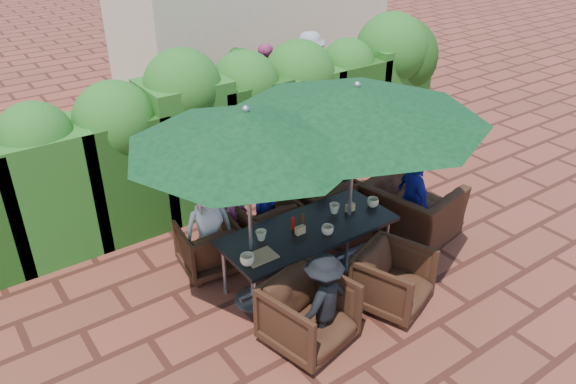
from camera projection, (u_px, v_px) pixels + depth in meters
ground at (310, 267)px, 7.26m from camera, size 80.00×80.00×0.00m
dining_table at (309, 234)px, 6.73m from camera, size 2.16×0.90×0.75m
umbrella_left at (246, 129)px, 5.61m from camera, size 2.54×2.54×2.46m
umbrella_right at (356, 103)px, 6.25m from camera, size 3.02×3.02×2.46m
chair_far_left at (209, 244)px, 7.08m from camera, size 0.79×0.75×0.73m
chair_far_mid at (265, 221)px, 7.47m from camera, size 0.81×0.76×0.81m
chair_far_right at (319, 199)px, 7.93m from camera, size 0.85×0.79×0.87m
chair_near_left at (309, 312)px, 5.89m from camera, size 0.97×0.93×0.85m
chair_near_right at (394, 277)px, 6.45m from camera, size 0.97×0.95×0.79m
chair_end_right at (412, 201)px, 7.73m from camera, size 0.97×1.29×1.02m
adult_far_left at (209, 227)px, 6.96m from camera, size 0.68×0.50×1.24m
adult_far_mid at (266, 205)px, 7.43m from camera, size 0.51×0.45×1.24m
adult_far_right at (324, 186)px, 7.85m from camera, size 0.62×0.40×1.26m
adult_near_left at (323, 301)px, 5.82m from camera, size 0.77×0.46×1.13m
adult_end_right at (413, 199)px, 7.54m from camera, size 0.58×0.82×1.26m
child_left at (236, 223)px, 7.37m from camera, size 0.34×0.28×0.89m
child_right at (284, 203)px, 7.91m from camera, size 0.29×0.24×0.79m
pedestrian_a at (241, 93)px, 10.58m from camera, size 1.65×0.68×1.73m
pedestrian_b at (264, 85)px, 11.17m from camera, size 0.81×0.53×1.61m
pedestrian_c at (309, 76)px, 11.41m from camera, size 1.25×0.92×1.78m
cup_a at (247, 260)px, 6.03m from camera, size 0.16×0.16×0.13m
cup_b at (261, 235)px, 6.45m from camera, size 0.13×0.13×0.12m
cup_c at (328, 230)px, 6.55m from camera, size 0.15×0.15×0.12m
cup_d at (334, 208)px, 6.98m from camera, size 0.13×0.13×0.12m
cup_e at (373, 202)px, 7.11m from camera, size 0.15×0.15×0.12m
ketchup_bottle at (293, 224)px, 6.62m from camera, size 0.04×0.04×0.17m
sauce_bottle at (303, 220)px, 6.69m from camera, size 0.04×0.04×0.17m
serving_tray at (260, 257)px, 6.18m from camera, size 0.35×0.25×0.02m
number_block_left at (300, 230)px, 6.57m from camera, size 0.12×0.06×0.10m
number_block_right at (350, 207)px, 7.02m from camera, size 0.12×0.06×0.10m
hedge_wall at (215, 119)px, 8.26m from camera, size 9.10×1.60×2.43m
building at (250, 14)px, 13.21m from camera, size 6.20×3.08×3.20m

